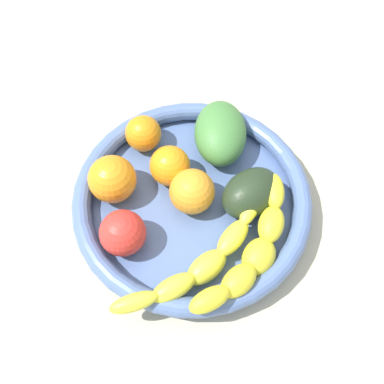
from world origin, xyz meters
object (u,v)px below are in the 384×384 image
fruit_bowl (192,201)px  orange_front (192,191)px  avocado_dark (251,193)px  orange_mid_right (170,166)px  banana_draped_left (203,261)px  orange_mid_left (143,133)px  tomato_red (123,233)px  mango_green (220,133)px  orange_rear (112,179)px  banana_draped_right (253,251)px

fruit_bowl → orange_front: 2.73cm
orange_front → avocado_dark: bearing=105.3°
orange_mid_right → avocado_dark: (1.01, 11.90, 0.10)cm
banana_draped_left → orange_mid_left: bearing=-139.6°
banana_draped_left → orange_mid_right: orange_mid_right is taller
fruit_bowl → tomato_red: size_ratio=5.43×
banana_draped_left → mango_green: 19.68cm
banana_draped_left → tomato_red: 10.92cm
orange_mid_left → fruit_bowl: bearing=52.5°
orange_mid_left → mango_green: (-3.07, 10.91, 0.45)cm
orange_rear → avocado_dark: 19.02cm
banana_draped_right → orange_rear: (-4.40, -20.93, 0.40)cm
banana_draped_right → avocado_dark: 8.34cm
fruit_bowl → banana_draped_left: size_ratio=1.48×
orange_mid_left → tomato_red: tomato_red is taller
mango_green → fruit_bowl: bearing=-5.9°
orange_front → orange_mid_left: 12.31cm
banana_draped_left → mango_green: mango_green is taller
orange_mid_right → tomato_red: (11.63, -2.55, 0.18)cm
mango_green → avocado_dark: mango_green is taller
orange_mid_left → avocado_dark: avocado_dark is taller
mango_green → avocado_dark: size_ratio=1.25×
banana_draped_left → tomato_red: tomato_red is taller
orange_rear → avocado_dark: (-3.62, 18.67, -0.35)cm
fruit_bowl → mango_green: mango_green is taller
fruit_bowl → orange_mid_left: (-7.53, -9.80, 2.27)cm
avocado_dark → orange_rear: bearing=-79.0°
banana_draped_left → orange_rear: orange_rear is taller
tomato_red → orange_mid_left: bearing=-169.3°
banana_draped_right → orange_mid_right: size_ratio=3.87×
orange_front → orange_mid_right: 5.24cm
orange_rear → orange_front: bearing=97.8°
avocado_dark → banana_draped_left: bearing=-17.9°
fruit_bowl → orange_front: bearing=-161.6°
orange_front → mango_green: 10.59cm
banana_draped_right → orange_mid_left: 23.84cm
orange_mid_left → mango_green: mango_green is taller
mango_green → avocado_dark: (8.42, 6.57, -0.14)cm
orange_front → banana_draped_right: bearing=59.3°
fruit_bowl → mango_green: size_ratio=3.04×
banana_draped_left → orange_front: orange_front is taller
fruit_bowl → orange_mid_right: bearing=-127.0°
banana_draped_left → orange_mid_left: orange_mid_left is taller
banana_draped_right → mango_green: bearing=-151.8°
banana_draped_right → mango_green: size_ratio=2.04×
fruit_bowl → orange_mid_left: 12.57cm
orange_mid_left → orange_rear: size_ratio=0.80×
banana_draped_left → banana_draped_right: size_ratio=1.01×
orange_front → tomato_red: orange_front is taller
orange_mid_right → banana_draped_left: bearing=34.7°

